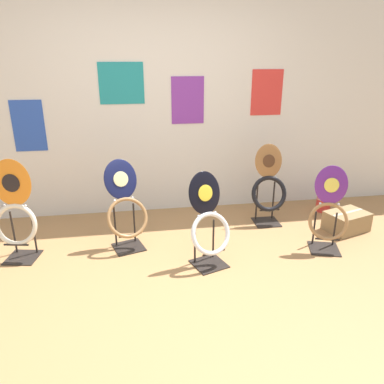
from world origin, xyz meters
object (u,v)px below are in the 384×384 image
object	(u,v)px
toilet_seat_display_woodgrain	(269,189)
toilet_seat_display_purple_note	(329,212)
toilet_seat_display_orange_sun	(15,215)
toilet_seat_display_navy_moon	(125,207)
paint_can	(323,204)
toilet_seat_display_jazz_black	(209,223)
storage_box	(346,221)

from	to	relation	value
toilet_seat_display_woodgrain	toilet_seat_display_purple_note	size ratio (longest dim) A/B	1.07
toilet_seat_display_orange_sun	toilet_seat_display_navy_moon	xyz separation A→B (m)	(0.98, 0.08, -0.02)
paint_can	toilet_seat_display_navy_moon	bearing A→B (deg)	-167.40
toilet_seat_display_woodgrain	toilet_seat_display_navy_moon	world-z (taller)	toilet_seat_display_woodgrain
toilet_seat_display_jazz_black	paint_can	xyz separation A→B (m)	(1.63, 0.98, -0.32)
toilet_seat_display_orange_sun	toilet_seat_display_navy_moon	distance (m)	0.98
toilet_seat_display_woodgrain	toilet_seat_display_purple_note	distance (m)	0.76
storage_box	toilet_seat_display_purple_note	bearing A→B (deg)	-140.90
toilet_seat_display_purple_note	storage_box	distance (m)	0.63
toilet_seat_display_purple_note	toilet_seat_display_woodgrain	bearing A→B (deg)	117.47
toilet_seat_display_jazz_black	toilet_seat_display_woodgrain	size ratio (longest dim) A/B	0.96
toilet_seat_display_jazz_black	storage_box	world-z (taller)	toilet_seat_display_jazz_black
toilet_seat_display_jazz_black	storage_box	bearing A→B (deg)	15.18
toilet_seat_display_orange_sun	toilet_seat_display_woodgrain	distance (m)	2.57
toilet_seat_display_woodgrain	storage_box	distance (m)	0.90
toilet_seat_display_jazz_black	toilet_seat_display_orange_sun	bearing A→B (deg)	167.67
toilet_seat_display_purple_note	paint_can	xyz separation A→B (m)	(0.45, 0.89, -0.31)
paint_can	storage_box	size ratio (longest dim) A/B	0.35
paint_can	storage_box	distance (m)	0.54
toilet_seat_display_navy_moon	toilet_seat_display_purple_note	world-z (taller)	toilet_seat_display_navy_moon
toilet_seat_display_purple_note	storage_box	world-z (taller)	toilet_seat_display_purple_note
toilet_seat_display_jazz_black	toilet_seat_display_orange_sun	size ratio (longest dim) A/B	0.90
paint_can	storage_box	world-z (taller)	storage_box
toilet_seat_display_purple_note	storage_box	xyz separation A→B (m)	(0.44, 0.35, -0.29)
toilet_seat_display_jazz_black	toilet_seat_display_purple_note	distance (m)	1.19
toilet_seat_display_woodgrain	storage_box	world-z (taller)	toilet_seat_display_woodgrain
toilet_seat_display_jazz_black	paint_can	size ratio (longest dim) A/B	4.93
toilet_seat_display_jazz_black	toilet_seat_display_navy_moon	size ratio (longest dim) A/B	0.99
toilet_seat_display_navy_moon	toilet_seat_display_jazz_black	bearing A→B (deg)	-31.84
toilet_seat_display_navy_moon	paint_can	distance (m)	2.44
toilet_seat_display_woodgrain	toilet_seat_display_navy_moon	distance (m)	1.59
toilet_seat_display_woodgrain	storage_box	xyz separation A→B (m)	(0.79, -0.32, -0.30)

